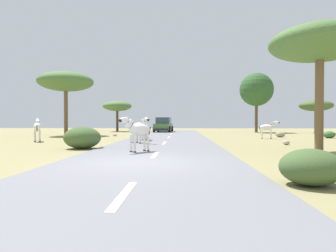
# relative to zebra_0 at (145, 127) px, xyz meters

# --- Properties ---
(ground_plane) EXTENTS (90.00, 90.00, 0.00)m
(ground_plane) POSITION_rel_zebra_0_xyz_m (1.16, -10.48, -0.95)
(ground_plane) COLOR #8E8456
(road) EXTENTS (6.00, 64.00, 0.05)m
(road) POSITION_rel_zebra_0_xyz_m (1.49, -10.48, -0.92)
(road) COLOR slate
(road) RESTS_ON ground_plane
(lane_markings) EXTENTS (0.16, 56.00, 0.01)m
(lane_markings) POSITION_rel_zebra_0_xyz_m (1.49, -11.48, -0.90)
(lane_markings) COLOR silver
(lane_markings) RESTS_ON road
(zebra_0) EXTENTS (0.42, 1.60, 1.51)m
(zebra_0) POSITION_rel_zebra_0_xyz_m (0.00, 0.00, 0.00)
(zebra_0) COLOR silver
(zebra_0) RESTS_ON road
(zebra_1) EXTENTS (1.46, 0.66, 1.41)m
(zebra_1) POSITION_rel_zebra_0_xyz_m (9.04, 2.71, -0.11)
(zebra_1) COLOR silver
(zebra_1) RESTS_ON ground_plane
(zebra_2) EXTENTS (1.28, 1.36, 1.57)m
(zebra_2) POSITION_rel_zebra_0_xyz_m (0.04, -2.72, 0.03)
(zebra_2) COLOR silver
(zebra_2) RESTS_ON road
(zebra_3) EXTENTS (0.97, 1.59, 1.60)m
(zebra_3) POSITION_rel_zebra_0_xyz_m (-6.88, -1.17, 0.01)
(zebra_3) COLOR silver
(zebra_3) RESTS_ON ground_plane
(zebra_4) EXTENTS (1.31, 1.25, 1.52)m
(zebra_4) POSITION_rel_zebra_0_xyz_m (0.67, -7.44, 0.01)
(zebra_4) COLOR silver
(zebra_4) RESTS_ON road
(car_0) EXTENTS (2.28, 4.47, 1.74)m
(car_0) POSITION_rel_zebra_0_xyz_m (0.32, 15.22, -0.10)
(car_0) COLOR #476B38
(car_0) RESTS_ON road
(tree_0) EXTENTS (4.16, 4.16, 5.36)m
(tree_0) POSITION_rel_zebra_0_xyz_m (8.33, -6.98, 3.64)
(tree_0) COLOR brown
(tree_0) RESTS_ON ground_plane
(tree_1) EXTENTS (3.54, 3.54, 3.69)m
(tree_1) POSITION_rel_zebra_0_xyz_m (17.47, 13.37, 2.10)
(tree_1) COLOR brown
(tree_1) RESTS_ON ground_plane
(tree_2) EXTENTS (3.74, 3.74, 3.95)m
(tree_2) POSITION_rel_zebra_0_xyz_m (-5.88, 17.76, 2.32)
(tree_2) COLOR #4C3823
(tree_2) RESTS_ON ground_plane
(tree_5) EXTENTS (5.05, 5.05, 5.88)m
(tree_5) POSITION_rel_zebra_0_xyz_m (-8.21, 6.76, 4.02)
(tree_5) COLOR brown
(tree_5) RESTS_ON ground_plane
(tree_6) EXTENTS (3.92, 3.92, 7.04)m
(tree_6) POSITION_rel_zebra_0_xyz_m (11.35, 15.06, 4.11)
(tree_6) COLOR brown
(tree_6) RESTS_ON ground_plane
(bush_0) EXTENTS (1.28, 1.15, 0.77)m
(bush_0) POSITION_rel_zebra_0_xyz_m (5.20, -13.36, -0.56)
(bush_0) COLOR #425B2D
(bush_0) RESTS_ON ground_plane
(bush_1) EXTENTS (0.92, 0.83, 0.55)m
(bush_1) POSITION_rel_zebra_0_xyz_m (14.14, 3.76, -0.67)
(bush_1) COLOR #386633
(bush_1) RESTS_ON ground_plane
(bush_2) EXTENTS (1.79, 1.61, 1.07)m
(bush_2) POSITION_rel_zebra_0_xyz_m (-2.31, -5.72, -0.41)
(bush_2) COLOR #425B2D
(bush_2) RESTS_ON ground_plane
(rock_0) EXTENTS (0.79, 0.59, 0.46)m
(rock_0) POSITION_rel_zebra_0_xyz_m (10.74, 4.95, -0.72)
(rock_0) COLOR gray
(rock_0) RESTS_ON ground_plane
(rock_1) EXTENTS (0.38, 0.39, 0.26)m
(rock_1) POSITION_rel_zebra_0_xyz_m (8.44, -2.90, -0.82)
(rock_1) COLOR #A89E8C
(rock_1) RESTS_ON ground_plane
(rock_3) EXTENTS (0.36, 0.27, 0.25)m
(rock_3) POSITION_rel_zebra_0_xyz_m (-6.19, 1.84, -0.82)
(rock_3) COLOR gray
(rock_3) RESTS_ON ground_plane
(rock_4) EXTENTS (0.37, 0.33, 0.20)m
(rock_4) POSITION_rel_zebra_0_xyz_m (-3.45, 6.01, -0.85)
(rock_4) COLOR #A89E8C
(rock_4) RESTS_ON ground_plane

